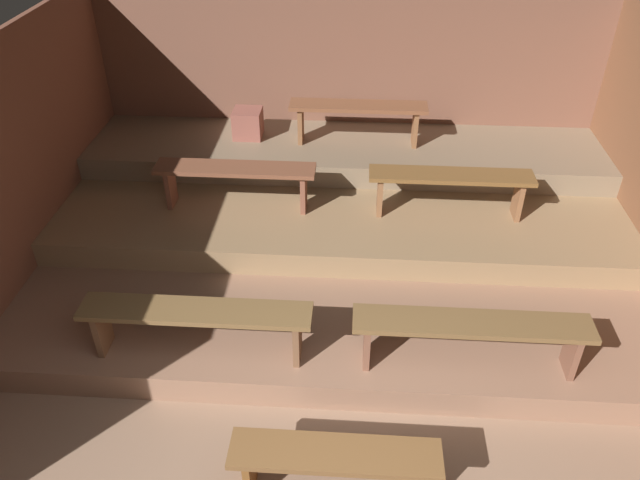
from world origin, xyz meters
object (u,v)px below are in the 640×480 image
Objects in this scene: bench_floor_center at (335,462)px; bench_upper_center at (358,113)px; bench_lower_right at (471,330)px; bench_middle_right at (450,182)px; wooden_crate_upper at (248,123)px; bench_middle_left at (236,175)px; bench_lower_left at (196,318)px.

bench_upper_center reaches higher than bench_floor_center.
bench_lower_right is (1.00, 1.05, 0.26)m from bench_floor_center.
wooden_crate_upper is (-2.22, 1.16, 0.05)m from bench_middle_right.
bench_lower_right is at bearing -90.23° from bench_middle_right.
bench_lower_left is at bearing -89.77° from bench_middle_left.
bench_floor_center is 1.47m from bench_lower_right.
bench_lower_right is at bearing -41.08° from bench_middle_left.
bench_middle_left is 1.05× the size of bench_upper_center.
bench_middle_right is at bearing 41.08° from bench_lower_left.
bench_upper_center reaches higher than bench_middle_left.
bench_floor_center is 0.91× the size of bench_upper_center.
bench_middle_right is 5.00× the size of wooden_crate_upper.
bench_floor_center is 1.57m from bench_lower_left.
wooden_crate_upper is at bearing 91.29° from bench_lower_left.
bench_lower_left is 1.19× the size of bench_upper_center.
bench_lower_left is at bearing 180.00° from bench_lower_right.
bench_middle_left is 1.00× the size of bench_middle_right.
bench_middle_right is at bearing -27.53° from wooden_crate_upper.
bench_upper_center is (0.06, 4.00, 0.76)m from bench_floor_center.
bench_middle_right reaches higher than bench_lower_left.
bench_middle_right is (2.16, 0.00, 0.00)m from bench_middle_left.
bench_middle_left reaches higher than bench_lower_right.
bench_lower_right is at bearing 0.00° from bench_lower_left.
bench_floor_center is 4.07m from bench_upper_center.
bench_middle_right is at bearing 0.00° from bench_middle_left.
bench_lower_left and bench_lower_right have the same top height.
bench_middle_left is (-0.01, 1.87, 0.24)m from bench_lower_left.
bench_floor_center is at bearing -73.42° from wooden_crate_upper.
bench_middle_left is 5.00× the size of wooden_crate_upper.
bench_floor_center is 3.18m from bench_middle_left.
bench_middle_left reaches higher than bench_lower_left.
bench_lower_right is at bearing 46.42° from bench_floor_center.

